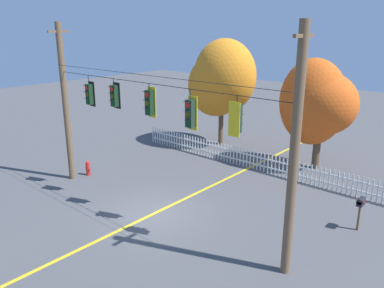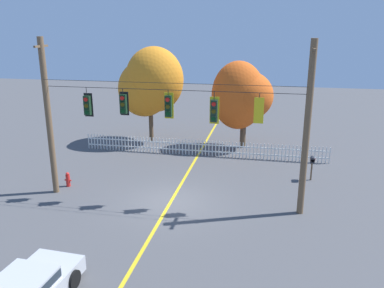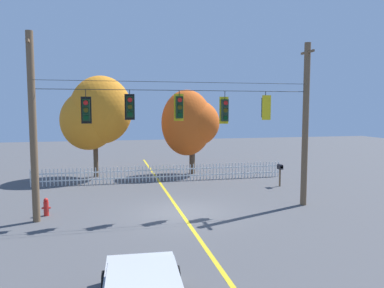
% 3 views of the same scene
% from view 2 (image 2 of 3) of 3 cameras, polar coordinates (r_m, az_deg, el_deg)
% --- Properties ---
extents(ground, '(80.00, 80.00, 0.00)m').
position_cam_2_polar(ground, '(19.89, -3.05, -8.26)').
color(ground, '#4C4C4F').
extents(lane_centerline_stripe, '(0.16, 36.00, 0.01)m').
position_cam_2_polar(lane_centerline_stripe, '(19.89, -3.05, -8.25)').
color(lane_centerline_stripe, gold).
rests_on(lane_centerline_stripe, ground).
extents(signal_support_span, '(12.69, 1.10, 7.89)m').
position_cam_2_polar(signal_support_span, '(18.55, -3.24, 3.03)').
color(signal_support_span, brown).
rests_on(signal_support_span, ground).
extents(traffic_signal_northbound_secondary, '(0.43, 0.38, 1.45)m').
position_cam_2_polar(traffic_signal_northbound_secondary, '(19.81, -14.78, 5.41)').
color(traffic_signal_northbound_secondary, black).
extents(traffic_signal_southbound_primary, '(0.43, 0.38, 1.30)m').
position_cam_2_polar(traffic_signal_southbound_primary, '(19.06, -9.82, 5.70)').
color(traffic_signal_southbound_primary, black).
extents(traffic_signal_northbound_primary, '(0.43, 0.38, 1.36)m').
position_cam_2_polar(traffic_signal_northbound_primary, '(18.40, -3.41, 5.47)').
color(traffic_signal_northbound_primary, black).
extents(traffic_signal_westbound_side, '(0.43, 0.38, 1.51)m').
position_cam_2_polar(traffic_signal_westbound_side, '(18.01, 3.19, 4.79)').
color(traffic_signal_westbound_side, black).
extents(traffic_signal_eastbound_side, '(0.43, 0.38, 1.34)m').
position_cam_2_polar(traffic_signal_eastbound_side, '(17.80, 9.59, 4.85)').
color(traffic_signal_eastbound_side, black).
extents(white_picket_fence, '(16.30, 0.06, 1.07)m').
position_cam_2_polar(white_picket_fence, '(26.40, 1.48, -0.57)').
color(white_picket_fence, silver).
rests_on(white_picket_fence, ground).
extents(autumn_maple_near_fence, '(4.85, 3.78, 6.98)m').
position_cam_2_polar(autumn_maple_near_fence, '(28.93, -6.09, 8.59)').
color(autumn_maple_near_fence, brown).
rests_on(autumn_maple_near_fence, ground).
extents(autumn_maple_mid, '(4.24, 3.14, 6.09)m').
position_cam_2_polar(autumn_maple_mid, '(27.66, 7.19, 7.03)').
color(autumn_maple_mid, brown).
rests_on(autumn_maple_mid, ground).
extents(fire_hydrant, '(0.38, 0.22, 0.80)m').
position_cam_2_polar(fire_hydrant, '(22.52, -17.40, -4.88)').
color(fire_hydrant, red).
rests_on(fire_hydrant, ground).
extents(roadside_mailbox, '(0.25, 0.44, 1.38)m').
position_cam_2_polar(roadside_mailbox, '(23.08, 16.89, -2.38)').
color(roadside_mailbox, brown).
rests_on(roadside_mailbox, ground).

